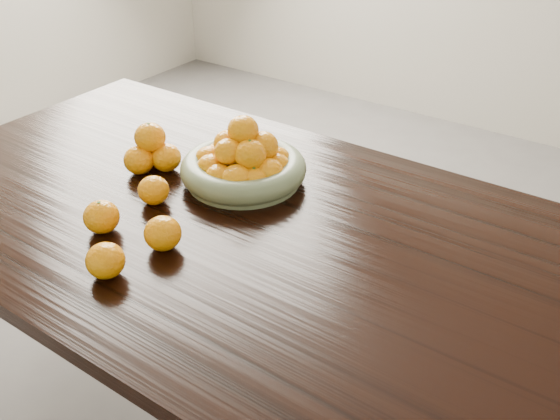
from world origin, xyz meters
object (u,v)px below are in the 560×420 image
Objects in this scene: dining_table at (268,262)px; fruit_bowl at (244,164)px; loose_orange_0 at (101,217)px; orange_pyramid at (152,151)px.

fruit_bowl is at bearing 140.60° from dining_table.
loose_orange_0 reaches higher than dining_table.
loose_orange_0 is at bearing -144.27° from dining_table.
fruit_bowl reaches higher than orange_pyramid.
loose_orange_0 is (-0.12, -0.36, -0.01)m from fruit_bowl.
loose_orange_0 is at bearing -107.83° from fruit_bowl.
fruit_bowl is 3.99× the size of loose_orange_0.
orange_pyramid is 1.84× the size of loose_orange_0.
dining_table is 0.45m from orange_pyramid.
orange_pyramid reaches higher than dining_table.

